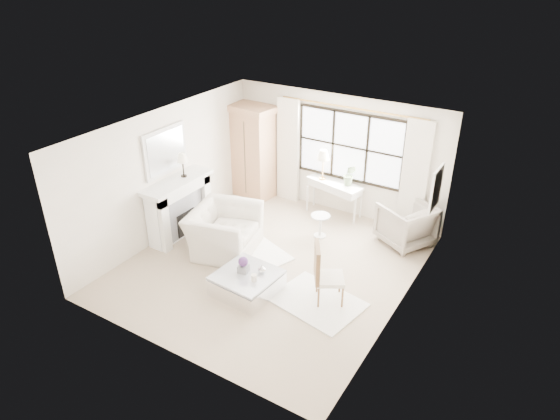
{
  "coord_description": "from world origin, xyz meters",
  "views": [
    {
      "loc": [
        4.31,
        -6.72,
        5.41
      ],
      "look_at": [
        0.08,
        0.2,
        1.13
      ],
      "focal_mm": 32.0,
      "sensor_mm": 36.0,
      "label": 1
    }
  ],
  "objects_px": {
    "armoire": "(252,151)",
    "club_armchair": "(224,231)",
    "console_table": "(334,198)",
    "coffee_table": "(247,283)"
  },
  "relations": [
    {
      "from": "armoire",
      "to": "console_table",
      "type": "bearing_deg",
      "value": 10.0
    },
    {
      "from": "console_table",
      "to": "coffee_table",
      "type": "height_order",
      "value": "console_table"
    },
    {
      "from": "armoire",
      "to": "club_armchair",
      "type": "height_order",
      "value": "armoire"
    },
    {
      "from": "club_armchair",
      "to": "coffee_table",
      "type": "xyz_separation_m",
      "value": [
        1.17,
        -0.9,
        -0.26
      ]
    },
    {
      "from": "club_armchair",
      "to": "armoire",
      "type": "bearing_deg",
      "value": 8.66
    },
    {
      "from": "club_armchair",
      "to": "coffee_table",
      "type": "distance_m",
      "value": 1.5
    },
    {
      "from": "console_table",
      "to": "coffee_table",
      "type": "xyz_separation_m",
      "value": [
        -0.01,
        -3.42,
        -0.22
      ]
    },
    {
      "from": "armoire",
      "to": "club_armchair",
      "type": "distance_m",
      "value": 2.7
    },
    {
      "from": "armoire",
      "to": "console_table",
      "type": "xyz_separation_m",
      "value": [
        2.14,
        0.09,
        -0.74
      ]
    },
    {
      "from": "armoire",
      "to": "console_table",
      "type": "relative_size",
      "value": 1.64
    }
  ]
}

